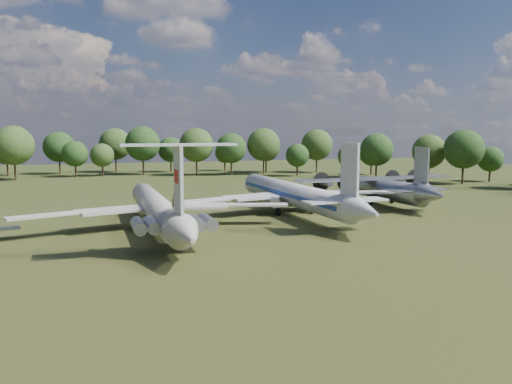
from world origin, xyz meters
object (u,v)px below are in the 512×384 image
object	(u,v)px
an12_transport	(379,191)
person_on_il62	(174,202)
il62_airliner	(158,213)
tu104_jet	(293,198)

from	to	relation	value
an12_transport	person_on_il62	xyz separation A→B (m)	(-41.60, -26.12, 3.31)
il62_airliner	tu104_jet	world-z (taller)	tu104_jet
person_on_il62	il62_airliner	bearing A→B (deg)	-114.78
il62_airliner	an12_transport	world-z (taller)	il62_airliner
il62_airliner	tu104_jet	size ratio (longest dim) A/B	0.96
il62_airliner	person_on_il62	size ratio (longest dim) A/B	24.89
il62_airliner	tu104_jet	bearing A→B (deg)	17.20
tu104_jet	person_on_il62	world-z (taller)	person_on_il62
il62_airliner	person_on_il62	world-z (taller)	person_on_il62
person_on_il62	tu104_jet	bearing A→B (deg)	-162.98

